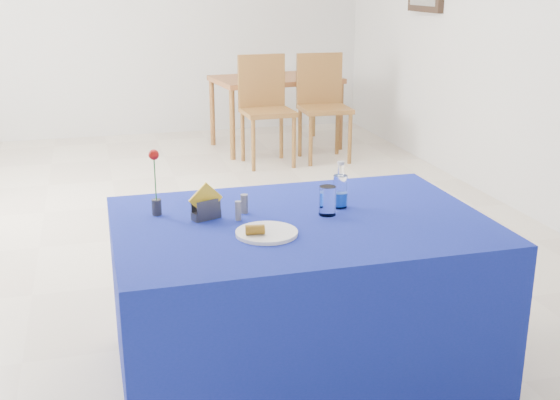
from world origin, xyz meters
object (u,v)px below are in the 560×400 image
at_px(blue_table, 300,299).
at_px(water_bottle, 340,192).
at_px(chair_bg_right, 322,99).
at_px(chair_bg_left, 265,102).
at_px(plate, 267,233).
at_px(oak_table, 276,84).

bearing_deg(blue_table, water_bottle, 26.98).
bearing_deg(water_bottle, blue_table, -153.02).
bearing_deg(chair_bg_right, chair_bg_left, -175.86).
bearing_deg(water_bottle, chair_bg_right, 72.52).
bearing_deg(plate, chair_bg_left, 75.99).
xyz_separation_m(plate, blue_table, (0.19, 0.15, -0.39)).
xyz_separation_m(chair_bg_left, chair_bg_right, (0.60, 0.02, -0.00)).
bearing_deg(plate, blue_table, 37.53).
bearing_deg(chair_bg_left, blue_table, -103.81).
relative_size(oak_table, chair_bg_right, 1.30).
bearing_deg(oak_table, chair_bg_right, -60.21).
relative_size(plate, chair_bg_right, 0.24).
relative_size(plate, chair_bg_left, 0.24).
distance_m(water_bottle, chair_bg_left, 3.78).
relative_size(blue_table, oak_table, 1.18).
xyz_separation_m(water_bottle, chair_bg_left, (0.58, 3.72, -0.23)).
xyz_separation_m(oak_table, chair_bg_left, (-0.27, -0.60, -0.07)).
distance_m(blue_table, oak_table, 4.57).
height_order(water_bottle, chair_bg_left, chair_bg_left).
bearing_deg(oak_table, blue_table, -103.57).
xyz_separation_m(blue_table, oak_table, (1.07, 4.43, 0.30)).
height_order(plate, chair_bg_left, chair_bg_left).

